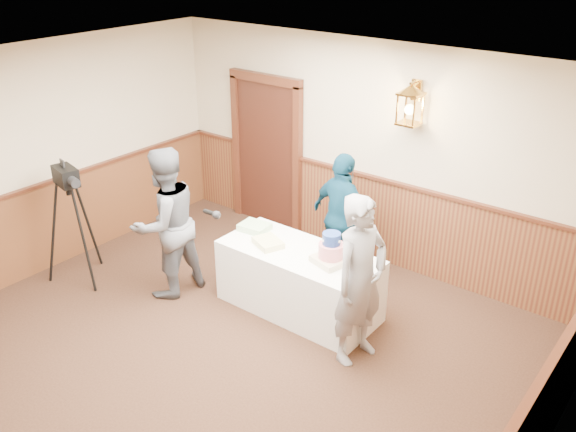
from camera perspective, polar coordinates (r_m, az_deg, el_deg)
name	(u,v)px	position (r m, az deg, el deg)	size (l,w,h in m)	color
ground	(166,395)	(6.03, -11.37, -16.09)	(7.00, 7.00, 0.00)	black
room_shell	(186,231)	(5.46, -9.56, -1.36)	(6.02, 7.02, 2.81)	#C7B795
display_table	(299,281)	(6.85, 1.03, -6.06)	(1.80, 0.80, 0.75)	white
tiered_cake	(331,251)	(6.39, 4.06, -3.31)	(0.41, 0.41, 0.35)	beige
sheet_cake_yellow	(268,243)	(6.76, -1.88, -2.51)	(0.33, 0.25, 0.07)	#DBD783
sheet_cake_green	(255,227)	(7.11, -3.15, -1.04)	(0.33, 0.27, 0.08)	#94C88D
interviewer	(166,223)	(7.08, -11.38, -0.67)	(1.53, 0.94, 1.79)	#595C64
baker	(360,280)	(5.92, 6.76, -6.01)	(0.64, 0.42, 1.76)	gray
assistant_p	(342,218)	(7.31, 5.09, -0.17)	(0.94, 0.39, 1.61)	navy
tv_camera_rig	(75,231)	(7.73, -19.32, -1.30)	(0.58, 0.54, 1.47)	black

